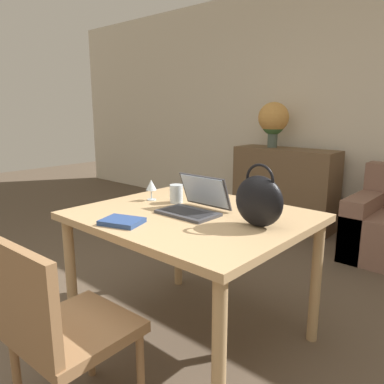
{
  "coord_description": "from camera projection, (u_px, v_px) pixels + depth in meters",
  "views": [
    {
      "loc": [
        1.19,
        -0.74,
        1.33
      ],
      "look_at": [
        -0.13,
        0.74,
        0.89
      ],
      "focal_mm": 35.0,
      "sensor_mm": 36.0,
      "label": 1
    }
  ],
  "objects": [
    {
      "name": "drinking_glass",
      "position": [
        176.0,
        194.0,
        2.29
      ],
      "size": [
        0.08,
        0.08,
        0.11
      ],
      "color": "silver",
      "rests_on": "dining_table"
    },
    {
      "name": "flower_vase",
      "position": [
        273.0,
        120.0,
        4.23
      ],
      "size": [
        0.34,
        0.34,
        0.51
      ],
      "color": "#47564C",
      "rests_on": "sideboard"
    },
    {
      "name": "book",
      "position": [
        122.0,
        221.0,
        1.87
      ],
      "size": [
        0.24,
        0.21,
        0.02
      ],
      "rotation": [
        0.0,
        0.0,
        0.33
      ],
      "color": "navy",
      "rests_on": "dining_table"
    },
    {
      "name": "wall_back",
      "position": [
        377.0,
        106.0,
        3.8
      ],
      "size": [
        10.0,
        0.06,
        2.7
      ],
      "color": "beige",
      "rests_on": "ground_plane"
    },
    {
      "name": "dining_table",
      "position": [
        192.0,
        228.0,
        2.08
      ],
      "size": [
        1.21,
        1.02,
        0.77
      ],
      "color": "tan",
      "rests_on": "ground_plane"
    },
    {
      "name": "wine_glass",
      "position": [
        151.0,
        186.0,
        2.34
      ],
      "size": [
        0.07,
        0.07,
        0.13
      ],
      "color": "silver",
      "rests_on": "dining_table"
    },
    {
      "name": "handbag",
      "position": [
        259.0,
        200.0,
        1.81
      ],
      "size": [
        0.26,
        0.13,
        0.31
      ],
      "color": "black",
      "rests_on": "dining_table"
    },
    {
      "name": "sideboard",
      "position": [
        284.0,
        188.0,
        4.27
      ],
      "size": [
        1.16,
        0.4,
        0.89
      ],
      "color": "brown",
      "rests_on": "ground_plane"
    },
    {
      "name": "chair",
      "position": [
        60.0,
        326.0,
        1.5
      ],
      "size": [
        0.46,
        0.46,
        0.84
      ],
      "rotation": [
        0.0,
        0.0,
        0.04
      ],
      "color": "olive",
      "rests_on": "ground_plane"
    },
    {
      "name": "laptop",
      "position": [
        196.0,
        202.0,
        2.08
      ],
      "size": [
        0.33,
        0.29,
        0.2
      ],
      "color": "#38383D",
      "rests_on": "dining_table"
    }
  ]
}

